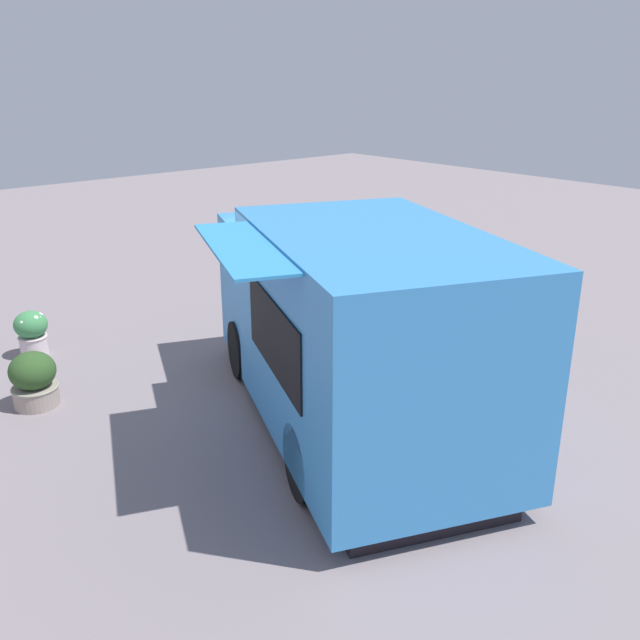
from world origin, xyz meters
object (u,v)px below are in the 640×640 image
object	(u,v)px
planter_flowering_near	(34,380)
plaza_bench	(383,284)
food_truck	(350,329)
planter_flowering_far	(32,332)

from	to	relation	value
planter_flowering_near	plaza_bench	distance (m)	6.49
plaza_bench	food_truck	bearing A→B (deg)	129.11
food_truck	planter_flowering_near	distance (m)	4.16
food_truck	planter_flowering_far	xyz separation A→B (m)	(4.67, 2.19, -0.84)
planter_flowering_near	planter_flowering_far	xyz separation A→B (m)	(1.68, -0.58, 0.02)
planter_flowering_far	plaza_bench	bearing A→B (deg)	-105.59
planter_flowering_near	plaza_bench	bearing A→B (deg)	-89.70
planter_flowering_near	planter_flowering_far	distance (m)	1.78
food_truck	planter_flowering_near	world-z (taller)	food_truck
food_truck	plaza_bench	xyz separation A→B (m)	(3.02, -3.72, -0.89)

